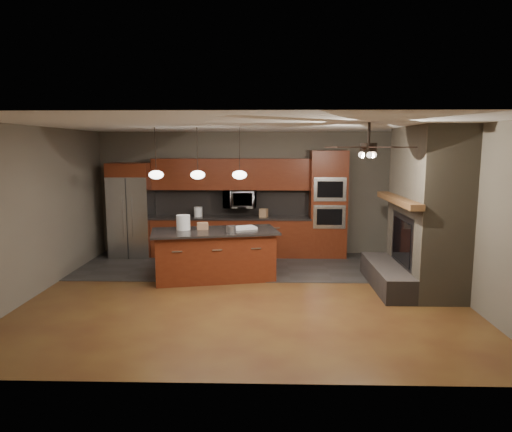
{
  "coord_description": "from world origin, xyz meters",
  "views": [
    {
      "loc": [
        0.36,
        -7.45,
        2.45
      ],
      "look_at": [
        0.15,
        0.6,
        1.23
      ],
      "focal_mm": 32.0,
      "sensor_mm": 36.0,
      "label": 1
    }
  ],
  "objects_px": {
    "microwave": "(240,199)",
    "kitchen_island": "(215,254)",
    "oven_tower": "(328,204)",
    "refrigerator": "(132,210)",
    "counter_bucket": "(198,212)",
    "paint_can": "(231,229)",
    "cardboard_box": "(203,226)",
    "counter_box": "(264,213)",
    "paint_tray": "(244,228)",
    "white_bucket": "(183,222)"
  },
  "relations": [
    {
      "from": "microwave",
      "to": "kitchen_island",
      "type": "height_order",
      "value": "microwave"
    },
    {
      "from": "oven_tower",
      "to": "kitchen_island",
      "type": "relative_size",
      "value": 0.96
    },
    {
      "from": "kitchen_island",
      "to": "paint_can",
      "type": "height_order",
      "value": "paint_can"
    },
    {
      "from": "microwave",
      "to": "counter_bucket",
      "type": "height_order",
      "value": "microwave"
    },
    {
      "from": "oven_tower",
      "to": "counter_box",
      "type": "height_order",
      "value": "oven_tower"
    },
    {
      "from": "microwave",
      "to": "counter_bucket",
      "type": "bearing_deg",
      "value": -176.96
    },
    {
      "from": "paint_can",
      "to": "counter_bucket",
      "type": "bearing_deg",
      "value": 114.1
    },
    {
      "from": "kitchen_island",
      "to": "counter_box",
      "type": "xyz_separation_m",
      "value": [
        0.89,
        1.79,
        0.53
      ]
    },
    {
      "from": "refrigerator",
      "to": "paint_tray",
      "type": "height_order",
      "value": "refrigerator"
    },
    {
      "from": "microwave",
      "to": "refrigerator",
      "type": "xyz_separation_m",
      "value": [
        -2.43,
        -0.13,
        -0.25
      ]
    },
    {
      "from": "paint_tray",
      "to": "counter_bucket",
      "type": "bearing_deg",
      "value": 101.14
    },
    {
      "from": "paint_tray",
      "to": "white_bucket",
      "type": "bearing_deg",
      "value": 163.64
    },
    {
      "from": "microwave",
      "to": "cardboard_box",
      "type": "distance_m",
      "value": 1.91
    },
    {
      "from": "kitchen_island",
      "to": "paint_tray",
      "type": "xyz_separation_m",
      "value": [
        0.54,
        0.18,
        0.48
      ]
    },
    {
      "from": "refrigerator",
      "to": "counter_bucket",
      "type": "bearing_deg",
      "value": 3.12
    },
    {
      "from": "kitchen_island",
      "to": "paint_can",
      "type": "distance_m",
      "value": 0.64
    },
    {
      "from": "counter_box",
      "to": "microwave",
      "type": "bearing_deg",
      "value": -170.18
    },
    {
      "from": "oven_tower",
      "to": "microwave",
      "type": "height_order",
      "value": "oven_tower"
    },
    {
      "from": "counter_box",
      "to": "oven_tower",
      "type": "bearing_deg",
      "value": 22.01
    },
    {
      "from": "microwave",
      "to": "counter_bucket",
      "type": "xyz_separation_m",
      "value": [
        -0.94,
        -0.05,
        -0.29
      ]
    },
    {
      "from": "oven_tower",
      "to": "counter_bucket",
      "type": "bearing_deg",
      "value": 179.85
    },
    {
      "from": "refrigerator",
      "to": "paint_can",
      "type": "xyz_separation_m",
      "value": [
        2.4,
        -1.96,
        -0.07
      ]
    },
    {
      "from": "paint_can",
      "to": "cardboard_box",
      "type": "bearing_deg",
      "value": 151.9
    },
    {
      "from": "kitchen_island",
      "to": "counter_bucket",
      "type": "relative_size",
      "value": 11.46
    },
    {
      "from": "oven_tower",
      "to": "paint_tray",
      "type": "relative_size",
      "value": 5.51
    },
    {
      "from": "oven_tower",
      "to": "refrigerator",
      "type": "bearing_deg",
      "value": -179.04
    },
    {
      "from": "paint_can",
      "to": "counter_bucket",
      "type": "relative_size",
      "value": 0.84
    },
    {
      "from": "oven_tower",
      "to": "cardboard_box",
      "type": "bearing_deg",
      "value": -146.06
    },
    {
      "from": "cardboard_box",
      "to": "oven_tower",
      "type": "bearing_deg",
      "value": 21.59
    },
    {
      "from": "refrigerator",
      "to": "cardboard_box",
      "type": "xyz_separation_m",
      "value": [
        1.84,
        -1.65,
        -0.07
      ]
    },
    {
      "from": "cardboard_box",
      "to": "paint_tray",
      "type": "bearing_deg",
      "value": -6.53
    },
    {
      "from": "oven_tower",
      "to": "cardboard_box",
      "type": "xyz_separation_m",
      "value": [
        -2.57,
        -1.73,
        -0.21
      ]
    },
    {
      "from": "counter_box",
      "to": "paint_can",
      "type": "bearing_deg",
      "value": -85.7
    },
    {
      "from": "oven_tower",
      "to": "counter_box",
      "type": "relative_size",
      "value": 12.66
    },
    {
      "from": "cardboard_box",
      "to": "counter_bucket",
      "type": "xyz_separation_m",
      "value": [
        -0.35,
        1.74,
        0.02
      ]
    },
    {
      "from": "refrigerator",
      "to": "paint_can",
      "type": "relative_size",
      "value": 11.65
    },
    {
      "from": "microwave",
      "to": "refrigerator",
      "type": "height_order",
      "value": "refrigerator"
    },
    {
      "from": "paint_can",
      "to": "microwave",
      "type": "bearing_deg",
      "value": 89.17
    },
    {
      "from": "paint_can",
      "to": "cardboard_box",
      "type": "height_order",
      "value": "cardboard_box"
    },
    {
      "from": "counter_bucket",
      "to": "cardboard_box",
      "type": "bearing_deg",
      "value": -78.67
    },
    {
      "from": "counter_bucket",
      "to": "oven_tower",
      "type": "bearing_deg",
      "value": -0.15
    },
    {
      "from": "kitchen_island",
      "to": "counter_box",
      "type": "distance_m",
      "value": 2.07
    },
    {
      "from": "oven_tower",
      "to": "white_bucket",
      "type": "height_order",
      "value": "oven_tower"
    },
    {
      "from": "kitchen_island",
      "to": "cardboard_box",
      "type": "height_order",
      "value": "cardboard_box"
    },
    {
      "from": "refrigerator",
      "to": "paint_can",
      "type": "distance_m",
      "value": 3.1
    },
    {
      "from": "cardboard_box",
      "to": "counter_box",
      "type": "bearing_deg",
      "value": 43.74
    },
    {
      "from": "kitchen_island",
      "to": "paint_tray",
      "type": "relative_size",
      "value": 5.73
    },
    {
      "from": "counter_box",
      "to": "kitchen_island",
      "type": "bearing_deg",
      "value": -96.22
    },
    {
      "from": "paint_can",
      "to": "refrigerator",
      "type": "bearing_deg",
      "value": 140.85
    },
    {
      "from": "white_bucket",
      "to": "counter_bucket",
      "type": "xyz_separation_m",
      "value": [
        0.01,
        1.79,
        -0.05
      ]
    }
  ]
}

